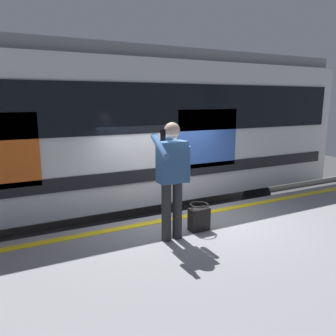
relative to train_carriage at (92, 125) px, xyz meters
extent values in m
plane|color=#3D3D3F|center=(-0.92, 2.05, -2.43)|extent=(26.02, 26.02, 0.00)
cube|color=gray|center=(-0.92, 3.99, -1.95)|extent=(17.35, 3.88, 0.96)
cube|color=yellow|center=(-0.92, 2.35, -1.46)|extent=(17.00, 0.16, 0.01)
cube|color=slate|center=(-0.92, 0.71, -2.35)|extent=(22.55, 0.08, 0.16)
cube|color=slate|center=(-0.92, -0.72, -2.35)|extent=(22.55, 0.08, 0.16)
cube|color=silver|center=(0.00, -0.01, -0.10)|extent=(11.19, 2.99, 2.76)
cube|color=gray|center=(0.00, -0.01, 1.39)|extent=(10.97, 2.75, 0.24)
cube|color=black|center=(0.00, 1.50, 0.38)|extent=(10.63, 0.03, 0.90)
cube|color=black|center=(0.00, 1.50, -0.86)|extent=(10.63, 0.03, 0.24)
cube|color=#3359B2|center=(-1.96, 1.51, -0.24)|extent=(1.40, 0.02, 1.18)
cylinder|color=black|center=(-3.64, 1.19, -1.85)|extent=(0.84, 0.12, 0.84)
cylinder|color=black|center=(-3.64, -1.20, -1.85)|extent=(0.84, 0.12, 0.84)
cylinder|color=#262628|center=(-0.39, 3.08, -1.04)|extent=(0.14, 0.14, 0.86)
cylinder|color=#262628|center=(-0.21, 3.08, -1.04)|extent=(0.14, 0.14, 0.86)
cube|color=#2D517F|center=(-0.30, 3.08, -0.32)|extent=(0.40, 0.24, 0.58)
sphere|color=#2D517F|center=(-0.30, 2.92, -0.05)|extent=(0.20, 0.20, 0.20)
sphere|color=beige|center=(-0.30, 3.08, 0.12)|extent=(0.22, 0.22, 0.22)
cylinder|color=#2D517F|center=(-0.55, 3.08, -0.38)|extent=(0.09, 0.09, 0.53)
cylinder|color=#2D517F|center=(-0.07, 3.16, -0.08)|extent=(0.09, 0.42, 0.33)
cube|color=black|center=(-0.07, 3.26, 0.08)|extent=(0.07, 0.02, 0.15)
cube|color=black|center=(-0.83, 2.98, -1.29)|extent=(0.32, 0.18, 0.36)
torus|color=black|center=(-0.83, 2.98, -1.05)|extent=(0.29, 0.29, 0.02)
camera|label=1|loc=(1.86, 7.11, 0.53)|focal=35.59mm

